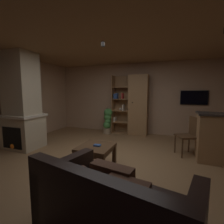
# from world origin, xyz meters

# --- Properties ---
(floor) EXTENTS (6.03, 5.68, 0.02)m
(floor) POSITION_xyz_m (0.00, 0.00, -0.01)
(floor) COLOR olive
(floor) RESTS_ON ground
(wall_back) EXTENTS (6.15, 0.06, 2.53)m
(wall_back) POSITION_xyz_m (0.00, 2.87, 1.27)
(wall_back) COLOR tan
(wall_back) RESTS_ON ground
(wall_left) EXTENTS (0.06, 5.68, 2.53)m
(wall_left) POSITION_xyz_m (-3.05, 0.00, 1.27)
(wall_left) COLOR tan
(wall_left) RESTS_ON ground
(ceiling) EXTENTS (6.03, 5.68, 0.02)m
(ceiling) POSITION_xyz_m (0.00, 0.00, 2.54)
(ceiling) COLOR #8E6B47
(window_pane_back) EXTENTS (0.70, 0.01, 0.72)m
(window_pane_back) POSITION_xyz_m (-0.42, 2.84, 1.11)
(window_pane_back) COLOR white
(stone_fireplace) EXTENTS (0.98, 0.81, 2.53)m
(stone_fireplace) POSITION_xyz_m (-2.47, 0.14, 1.14)
(stone_fireplace) COLOR #BCAD8E
(stone_fireplace) RESTS_ON ground
(bookshelf_cabinet) EXTENTS (1.27, 0.41, 2.09)m
(bookshelf_cabinet) POSITION_xyz_m (0.08, 2.60, 1.04)
(bookshelf_cabinet) COLOR #997047
(bookshelf_cabinet) RESTS_ON ground
(leather_couch) EXTENTS (1.78, 1.23, 0.84)m
(leather_couch) POSITION_xyz_m (0.78, -1.67, 0.30)
(leather_couch) COLOR black
(leather_couch) RESTS_ON ground
(coffee_table) EXTENTS (0.64, 0.69, 0.45)m
(coffee_table) POSITION_xyz_m (-0.08, -0.30, 0.37)
(coffee_table) COLOR #4C331E
(coffee_table) RESTS_ON ground
(table_book_0) EXTENTS (0.14, 0.11, 0.03)m
(table_book_0) POSITION_xyz_m (-0.05, -0.30, 0.47)
(table_book_0) COLOR #2D4C8C
(table_book_0) RESTS_ON coffee_table
(dining_chair) EXTENTS (0.56, 0.56, 0.92)m
(dining_chair) POSITION_xyz_m (1.71, 1.10, 0.53)
(dining_chair) COLOR #4C331E
(dining_chair) RESTS_ON ground
(potted_floor_plant) EXTENTS (0.33, 0.36, 0.92)m
(potted_floor_plant) POSITION_xyz_m (-0.90, 2.35, 0.49)
(potted_floor_plant) COLOR #9E896B
(potted_floor_plant) RESTS_ON ground
(wall_mounted_tv) EXTENTS (0.82, 0.06, 0.46)m
(wall_mounted_tv) POSITION_xyz_m (1.94, 2.81, 1.33)
(wall_mounted_tv) COLOR black
(track_light_spot_0) EXTENTS (0.07, 0.07, 0.09)m
(track_light_spot_0) POSITION_xyz_m (-2.14, 0.03, 2.46)
(track_light_spot_0) COLOR black
(track_light_spot_1) EXTENTS (0.07, 0.07, 0.09)m
(track_light_spot_1) POSITION_xyz_m (-0.06, 0.05, 2.46)
(track_light_spot_1) COLOR black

